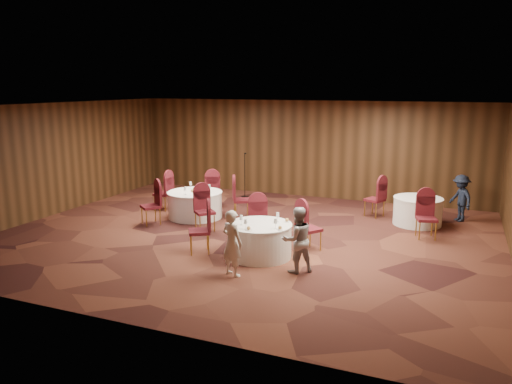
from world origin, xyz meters
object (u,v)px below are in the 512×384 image
at_px(woman_a, 232,243).
at_px(man_c, 461,198).
at_px(mic_stand, 245,184).
at_px(table_main, 260,240).
at_px(woman_b, 297,240).
at_px(table_right, 418,211).
at_px(table_left, 195,204).

relative_size(woman_a, man_c, 1.03).
height_order(mic_stand, woman_a, mic_stand).
xyz_separation_m(woman_a, man_c, (4.09, 6.05, -0.02)).
relative_size(table_main, man_c, 1.09).
xyz_separation_m(mic_stand, man_c, (6.70, -0.52, 0.22)).
distance_m(woman_a, woman_b, 1.30).
bearing_deg(table_right, woman_b, -112.97).
bearing_deg(woman_a, table_right, -99.92).
bearing_deg(mic_stand, table_main, -63.27).
relative_size(mic_stand, man_c, 1.15).
relative_size(table_main, table_left, 0.91).
bearing_deg(man_c, woman_a, -69.54).
height_order(woman_b, man_c, woman_b).
bearing_deg(woman_a, table_main, -73.57).
distance_m(mic_stand, woman_a, 7.08).
distance_m(table_left, mic_stand, 2.97).
distance_m(table_right, woman_a, 6.07).
height_order(mic_stand, man_c, mic_stand).
bearing_deg(table_right, woman_a, -120.19).
bearing_deg(table_left, woman_b, -36.56).
relative_size(table_main, woman_b, 1.06).
relative_size(table_right, woman_a, 0.97).
bearing_deg(woman_a, table_left, -31.46).
bearing_deg(woman_b, woman_a, -10.73).
bearing_deg(table_left, table_right, 15.35).
bearing_deg(table_right, man_c, 37.93).
distance_m(mic_stand, woman_b, 6.98).
bearing_deg(woman_a, man_c, -103.80).
height_order(table_left, woman_a, woman_a).
bearing_deg(man_c, table_main, -75.25).
distance_m(table_right, man_c, 1.35).
height_order(table_main, table_left, same).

